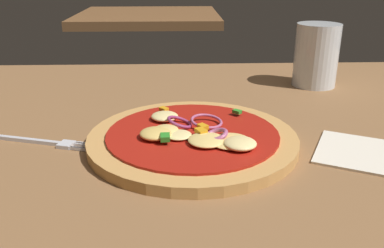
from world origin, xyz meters
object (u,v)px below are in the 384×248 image
(fork, at_px, (47,142))
(pizza, at_px, (193,138))
(beer_glass, at_px, (316,59))
(napkin, at_px, (367,154))

(fork, bearing_deg, pizza, -2.45)
(beer_glass, bearing_deg, napkin, -95.43)
(napkin, bearing_deg, beer_glass, 84.57)
(beer_glass, relative_size, napkin, 0.76)
(fork, relative_size, napkin, 0.98)
(pizza, relative_size, fork, 1.80)
(fork, distance_m, beer_glass, 0.50)
(pizza, distance_m, napkin, 0.21)
(pizza, bearing_deg, napkin, -10.39)
(fork, xyz_separation_m, beer_glass, (0.43, 0.26, 0.05))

